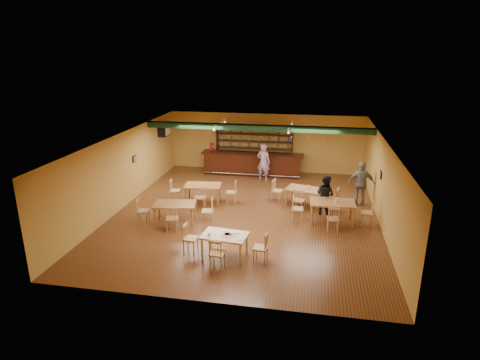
% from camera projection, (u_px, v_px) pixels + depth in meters
% --- Properties ---
extents(floor, '(12.00, 12.00, 0.00)m').
position_uv_depth(floor, '(246.00, 213.00, 15.95)').
color(floor, '#562C18').
rests_on(floor, ground).
extents(ceiling_beam, '(10.00, 0.30, 0.25)m').
position_uv_depth(ceiling_beam, '(257.00, 128.00, 17.70)').
color(ceiling_beam, black).
rests_on(ceiling_beam, ceiling).
extents(track_rail_left, '(0.05, 2.50, 0.05)m').
position_uv_depth(track_rail_left, '(220.00, 122.00, 18.55)').
color(track_rail_left, white).
rests_on(track_rail_left, ceiling).
extents(track_rail_right, '(0.05, 2.50, 0.05)m').
position_uv_depth(track_rail_right, '(290.00, 125.00, 18.00)').
color(track_rail_right, white).
rests_on(track_rail_right, ceiling).
extents(ac_unit, '(0.34, 0.70, 0.48)m').
position_uv_depth(ac_unit, '(164.00, 130.00, 19.99)').
color(ac_unit, white).
rests_on(ac_unit, wall_left).
extents(picture_left, '(0.04, 0.34, 0.28)m').
position_uv_depth(picture_left, '(135.00, 159.00, 17.22)').
color(picture_left, black).
rests_on(picture_left, wall_left).
extents(picture_right, '(0.04, 0.34, 0.28)m').
position_uv_depth(picture_right, '(381.00, 175.00, 15.05)').
color(picture_right, black).
rests_on(picture_right, wall_right).
extents(bar_counter, '(5.15, 0.85, 1.13)m').
position_uv_depth(bar_counter, '(252.00, 164.00, 20.70)').
color(bar_counter, black).
rests_on(bar_counter, ground).
extents(back_bar_hutch, '(3.99, 0.40, 2.28)m').
position_uv_depth(back_bar_hutch, '(254.00, 150.00, 21.11)').
color(back_bar_hutch, black).
rests_on(back_bar_hutch, ground).
extents(poinsettia, '(0.32, 0.32, 0.44)m').
position_uv_depth(poinsettia, '(211.00, 147.00, 20.82)').
color(poinsettia, '#A80F21').
rests_on(poinsettia, bar_counter).
extents(dining_table_a, '(1.57, 1.04, 0.74)m').
position_uv_depth(dining_table_a, '(203.00, 193.00, 17.03)').
color(dining_table_a, '#A06638').
rests_on(dining_table_a, ground).
extents(dining_table_b, '(1.64, 1.24, 0.73)m').
position_uv_depth(dining_table_b, '(304.00, 197.00, 16.63)').
color(dining_table_b, '#A06638').
rests_on(dining_table_b, ground).
extents(dining_table_c, '(1.63, 1.14, 0.75)m').
position_uv_depth(dining_table_c, '(175.00, 213.00, 14.98)').
color(dining_table_c, '#A06638').
rests_on(dining_table_c, ground).
extents(dining_table_d, '(1.64, 1.01, 0.81)m').
position_uv_depth(dining_table_d, '(332.00, 212.00, 14.98)').
color(dining_table_d, '#A06638').
rests_on(dining_table_d, ground).
extents(near_table, '(1.45, 1.02, 0.73)m').
position_uv_depth(near_table, '(225.00, 245.00, 12.51)').
color(near_table, beige).
rests_on(near_table, ground).
extents(pizza_tray, '(0.42, 0.42, 0.01)m').
position_uv_depth(pizza_tray, '(228.00, 235.00, 12.38)').
color(pizza_tray, silver).
rests_on(pizza_tray, near_table).
extents(parmesan_shaker, '(0.08, 0.08, 0.11)m').
position_uv_depth(parmesan_shaker, '(209.00, 234.00, 12.32)').
color(parmesan_shaker, '#EAE5C6').
rests_on(parmesan_shaker, near_table).
extents(napkin_stack, '(0.23, 0.20, 0.03)m').
position_uv_depth(napkin_stack, '(237.00, 232.00, 12.52)').
color(napkin_stack, white).
rests_on(napkin_stack, near_table).
extents(pizza_server, '(0.31, 0.27, 0.00)m').
position_uv_depth(pizza_server, '(233.00, 234.00, 12.39)').
color(pizza_server, silver).
rests_on(pizza_server, pizza_tray).
extents(side_plate, '(0.24, 0.24, 0.01)m').
position_uv_depth(side_plate, '(241.00, 239.00, 12.12)').
color(side_plate, white).
rests_on(side_plate, near_table).
extents(patron_bar, '(0.75, 0.58, 1.81)m').
position_uv_depth(patron_bar, '(263.00, 162.00, 19.70)').
color(patron_bar, '#7F4392').
rests_on(patron_bar, ground).
extents(patron_right_a, '(0.98, 0.94, 1.59)m').
position_uv_depth(patron_right_a, '(325.00, 195.00, 15.61)').
color(patron_right_a, black).
rests_on(patron_right_a, ground).
extents(patron_right_b, '(1.08, 0.45, 1.85)m').
position_uv_depth(patron_right_b, '(361.00, 184.00, 16.49)').
color(patron_right_b, gray).
rests_on(patron_right_b, ground).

